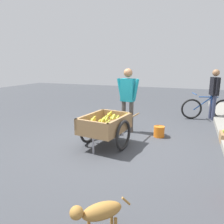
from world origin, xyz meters
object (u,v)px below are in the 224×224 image
Objects in this scene: dog at (98,212)px; plastic_bucket at (159,132)px; fruit_cart at (105,126)px; cyclist_person at (214,90)px; vendor_person at (128,94)px; bicycle at (207,109)px.

plastic_bucket is (-3.35, 0.11, -0.14)m from dog.
fruit_cart is 1.08× the size of cyclist_person.
dog is (3.47, 0.75, -0.73)m from vendor_person.
fruit_cart reaches higher than dog.
fruit_cart is 3.96m from bicycle.
fruit_cart is 1.05× the size of vendor_person.
fruit_cart is 1.46m from plastic_bucket.
vendor_person is 1.22m from plastic_bucket.
plastic_bucket is at bearing -27.28° from bicycle.
plastic_bucket is (2.32, -1.32, -0.82)m from cyclist_person.
fruit_cart is 1.26m from vendor_person.
dog is at bearing -12.83° from bicycle.
vendor_person reaches higher than cyclist_person.
cyclist_person reaches higher than bicycle.
dog is (5.68, -1.43, -0.69)m from cyclist_person.
bicycle is 1.01× the size of cyclist_person.
cyclist_person is 5.90m from dog.
fruit_cart is 6.47× the size of plastic_bucket.
plastic_bucket is (0.11, 0.86, -0.86)m from vendor_person.
vendor_person is 6.18× the size of plastic_bucket.
vendor_person is at bearing -44.60° from cyclist_person.
bicycle is at bearing 167.17° from dog.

